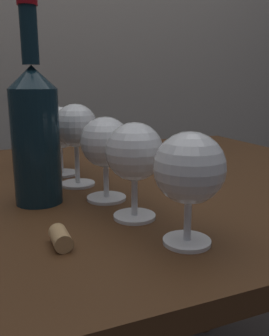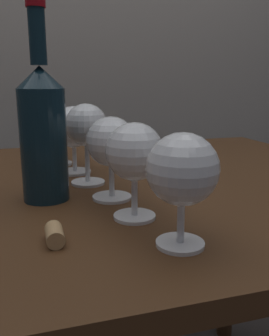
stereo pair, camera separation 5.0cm
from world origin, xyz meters
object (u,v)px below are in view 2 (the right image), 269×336
(wine_glass_merlot, at_px, (182,171))
(wine_bottle, at_px, (43,130))
(cork, at_px, (55,235))
(wine_glass_port, at_px, (86,128))
(wine_glass_chardonnay, at_px, (56,127))
(wine_glass_white, at_px, (73,129))
(wine_glass_pinot, at_px, (111,144))
(wine_glass_cabernet, at_px, (134,154))

(wine_glass_merlot, height_order, wine_bottle, wine_bottle)
(cork, bearing_deg, wine_bottle, 89.72)
(wine_bottle, bearing_deg, wine_glass_merlot, -57.78)
(wine_glass_merlot, relative_size, cork, 3.26)
(wine_glass_port, distance_m, wine_glass_chardonnay, 0.19)
(wine_glass_chardonnay, bearing_deg, wine_bottle, -99.17)
(wine_glass_chardonnay, bearing_deg, wine_glass_white, -72.94)
(wine_glass_pinot, bearing_deg, wine_glass_port, 102.99)
(wine_glass_port, relative_size, wine_bottle, 0.49)
(wine_glass_port, distance_m, wine_glass_white, 0.09)
(wine_glass_merlot, bearing_deg, wine_glass_chardonnay, 101.84)
(wine_glass_port, bearing_deg, wine_glass_pinot, -77.01)
(wine_glass_pinot, distance_m, wine_glass_chardonnay, 0.29)
(wine_glass_merlot, relative_size, wine_glass_port, 0.90)
(wine_glass_pinot, bearing_deg, cork, -125.62)
(wine_glass_cabernet, distance_m, wine_glass_pinot, 0.10)
(wine_glass_pinot, bearing_deg, wine_glass_chardonnay, 102.59)
(wine_glass_white, bearing_deg, wine_glass_cabernet, -80.83)
(wine_glass_merlot, xyz_separation_m, wine_bottle, (-0.14, 0.23, 0.02))
(wine_glass_merlot, xyz_separation_m, wine_glass_cabernet, (-0.03, 0.10, 0.00))
(wine_glass_pinot, distance_m, cork, 0.20)
(wine_glass_pinot, distance_m, wine_glass_white, 0.20)
(wine_bottle, bearing_deg, wine_glass_cabernet, -46.96)
(wine_glass_pinot, distance_m, wine_glass_port, 0.11)
(wine_glass_white, xyz_separation_m, wine_glass_chardonnay, (-0.03, 0.09, -0.01))
(wine_glass_white, relative_size, wine_glass_chardonnay, 1.04)
(wine_glass_merlot, bearing_deg, cork, 160.85)
(wine_glass_port, bearing_deg, wine_glass_chardonnay, 102.36)
(wine_glass_port, height_order, wine_bottle, wine_bottle)
(wine_glass_port, height_order, cork, wine_glass_port)
(wine_glass_chardonnay, xyz_separation_m, wine_bottle, (-0.04, -0.26, 0.03))
(wine_glass_merlot, relative_size, wine_glass_pinot, 0.99)
(wine_glass_port, xyz_separation_m, cork, (-0.08, -0.25, -0.10))
(wine_glass_port, height_order, wine_glass_chardonnay, wine_glass_port)
(wine_glass_white, distance_m, wine_glass_chardonnay, 0.09)
(cork, bearing_deg, wine_glass_cabernet, 24.08)
(wine_glass_port, xyz_separation_m, wine_glass_white, (-0.01, 0.09, -0.01))
(wine_glass_cabernet, relative_size, wine_bottle, 0.44)
(wine_glass_cabernet, height_order, wine_glass_white, wine_glass_white)
(wine_bottle, bearing_deg, cork, -90.28)
(wine_glass_pinot, height_order, wine_glass_chardonnay, same)
(wine_glass_white, relative_size, wine_bottle, 0.46)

